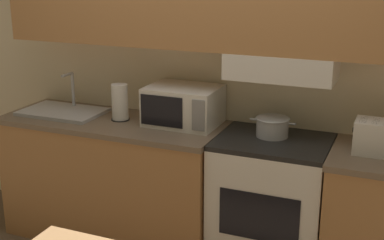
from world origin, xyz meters
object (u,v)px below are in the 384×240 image
Objects in this scene: toaster at (380,137)px; sink_basin at (63,111)px; stove_range at (270,205)px; microwave at (183,106)px; cooking_pot at (272,126)px; paper_towel_roll at (120,102)px.

sink_basin is (-2.16, -0.01, -0.08)m from toaster.
stove_range is 1.54× the size of sink_basin.
stove_range is at bearing -7.45° from microwave.
cooking_pot is 0.99× the size of toaster.
sink_basin is at bearing -179.42° from stove_range.
microwave is 0.92m from sink_basin.
toaster is (1.26, -0.09, -0.03)m from microwave.
sink_basin reaches higher than stove_range.
microwave is 1.26m from toaster.
stove_range is 3.06× the size of cooking_pot.
cooking_pot is (-0.03, 0.06, 0.51)m from stove_range.
stove_range is 1.87× the size of microwave.
paper_towel_roll is (-1.70, 0.02, 0.03)m from toaster.
paper_towel_roll reaches higher than cooking_pot.
toaster is (0.64, -0.07, 0.03)m from cooking_pot.
paper_towel_roll is (-1.06, -0.05, 0.06)m from cooking_pot.
microwave is at bearing 177.73° from cooking_pot.
cooking_pot is 0.50× the size of sink_basin.
cooking_pot is 0.62m from microwave.
stove_range is 0.51m from cooking_pot.
paper_towel_roll is at bearing -170.14° from microwave.
sink_basin reaches higher than toaster.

